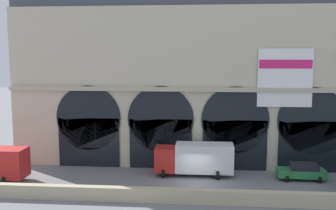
# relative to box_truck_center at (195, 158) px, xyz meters

# --- Properties ---
(ground_plane) EXTENTS (200.00, 200.00, 0.00)m
(ground_plane) POSITION_rel_box_truck_center_xyz_m (0.18, -2.80, -1.70)
(ground_plane) COLOR slate
(quay_parapet_wall) EXTENTS (90.00, 0.70, 1.13)m
(quay_parapet_wall) POSITION_rel_box_truck_center_xyz_m (0.18, -7.29, -1.14)
(quay_parapet_wall) COLOR #BCAD8C
(quay_parapet_wall) RESTS_ON ground
(station_building) EXTENTS (38.96, 4.50, 20.92)m
(station_building) POSITION_rel_box_truck_center_xyz_m (0.22, 4.25, 8.37)
(station_building) COLOR beige
(station_building) RESTS_ON ground
(box_truck_center) EXTENTS (7.50, 2.91, 3.12)m
(box_truck_center) POSITION_rel_box_truck_center_xyz_m (0.00, 0.00, 0.00)
(box_truck_center) COLOR red
(box_truck_center) RESTS_ON ground
(car_mideast) EXTENTS (4.40, 2.22, 1.55)m
(car_mideast) POSITION_rel_box_truck_center_xyz_m (9.98, -0.47, -0.90)
(car_mideast) COLOR #2D7A42
(car_mideast) RESTS_ON ground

